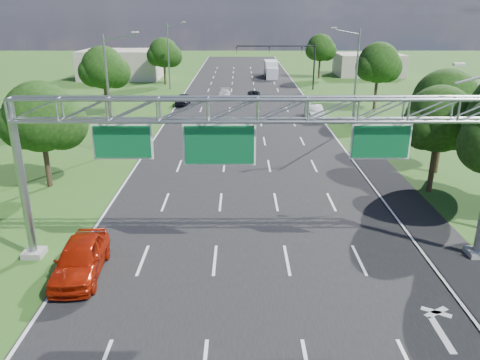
{
  "coord_description": "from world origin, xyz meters",
  "views": [
    {
      "loc": [
        -0.57,
        -9.03,
        11.74
      ],
      "look_at": [
        -0.54,
        14.08,
        3.33
      ],
      "focal_mm": 35.0,
      "sensor_mm": 36.0,
      "label": 1
    }
  ],
  "objects_px": {
    "red_coupe": "(80,258)",
    "box_truck": "(271,70)",
    "sign_gantry": "(259,123)",
    "traffic_signal": "(292,56)"
  },
  "relations": [
    {
      "from": "red_coupe",
      "to": "sign_gantry",
      "type": "bearing_deg",
      "value": 8.56
    },
    {
      "from": "traffic_signal",
      "to": "red_coupe",
      "type": "bearing_deg",
      "value": -105.77
    },
    {
      "from": "sign_gantry",
      "to": "box_truck",
      "type": "height_order",
      "value": "sign_gantry"
    },
    {
      "from": "sign_gantry",
      "to": "box_truck",
      "type": "xyz_separation_m",
      "value": [
        4.95,
        67.34,
        -5.49
      ]
    },
    {
      "from": "red_coupe",
      "to": "box_truck",
      "type": "distance_m",
      "value": 70.41
    },
    {
      "from": "traffic_signal",
      "to": "box_truck",
      "type": "bearing_deg",
      "value": 98.73
    },
    {
      "from": "red_coupe",
      "to": "box_truck",
      "type": "xyz_separation_m",
      "value": [
        13.28,
        69.14,
        0.54
      ]
    },
    {
      "from": "sign_gantry",
      "to": "box_truck",
      "type": "relative_size",
      "value": 3.06
    },
    {
      "from": "sign_gantry",
      "to": "red_coupe",
      "type": "xyz_separation_m",
      "value": [
        -8.33,
        -1.8,
        -6.03
      ]
    },
    {
      "from": "sign_gantry",
      "to": "red_coupe",
      "type": "distance_m",
      "value": 10.44
    }
  ]
}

